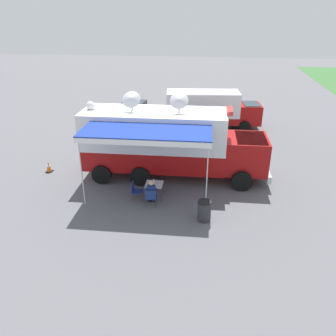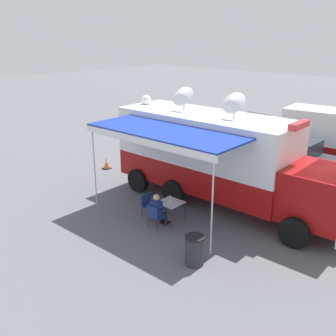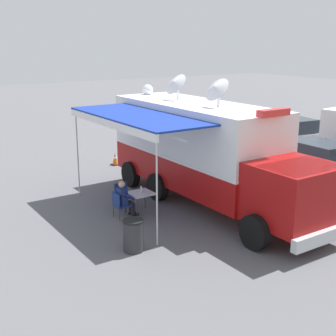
# 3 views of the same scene
# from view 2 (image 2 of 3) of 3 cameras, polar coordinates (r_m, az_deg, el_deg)

# --- Properties ---
(ground_plane) EXTENTS (100.00, 100.00, 0.00)m
(ground_plane) POSITION_cam_2_polar(r_m,az_deg,el_deg) (16.15, 5.17, -4.35)
(ground_plane) COLOR #5B5B60
(lot_stripe) EXTENTS (0.19, 4.80, 0.01)m
(lot_stripe) POSITION_cam_2_polar(r_m,az_deg,el_deg) (19.70, 6.25, 0.05)
(lot_stripe) COLOR silver
(lot_stripe) RESTS_ON ground
(command_truck) EXTENTS (4.96, 9.52, 4.53)m
(command_truck) POSITION_cam_2_polar(r_m,az_deg,el_deg) (15.04, 7.61, 1.68)
(command_truck) COLOR #9E0F0F
(command_truck) RESTS_ON ground
(folding_table) EXTENTS (0.81, 0.81, 0.73)m
(folding_table) POSITION_cam_2_polar(r_m,az_deg,el_deg) (13.92, 0.35, -5.24)
(folding_table) COLOR silver
(folding_table) RESTS_ON ground
(water_bottle) EXTENTS (0.07, 0.07, 0.22)m
(water_bottle) POSITION_cam_2_polar(r_m,az_deg,el_deg) (13.88, 0.35, -4.58)
(water_bottle) COLOR silver
(water_bottle) RESTS_ON folding_table
(folding_chair_at_table) EXTENTS (0.49, 0.49, 0.87)m
(folding_chair_at_table) POSITION_cam_2_polar(r_m,az_deg,el_deg) (13.47, -1.97, -6.89)
(folding_chair_at_table) COLOR navy
(folding_chair_at_table) RESTS_ON ground
(folding_chair_beside_table) EXTENTS (0.49, 0.49, 0.87)m
(folding_chair_beside_table) POSITION_cam_2_polar(r_m,az_deg,el_deg) (14.35, -2.88, -5.19)
(folding_chair_beside_table) COLOR navy
(folding_chair_beside_table) RESTS_ON ground
(seated_responder) EXTENTS (0.66, 0.56, 1.25)m
(seated_responder) POSITION_cam_2_polar(r_m,az_deg,el_deg) (13.53, -1.42, -6.10)
(seated_responder) COLOR navy
(seated_responder) RESTS_ON ground
(trash_bin) EXTENTS (0.57, 0.57, 0.91)m
(trash_bin) POSITION_cam_2_polar(r_m,az_deg,el_deg) (11.58, 3.90, -11.93)
(trash_bin) COLOR #2D2D33
(trash_bin) RESTS_ON ground
(traffic_cone) EXTENTS (0.36, 0.36, 0.58)m
(traffic_cone) POSITION_cam_2_polar(r_m,az_deg,el_deg) (19.62, -9.01, 0.69)
(traffic_cone) COLOR black
(traffic_cone) RESTS_ON ground
(car_behind_truck) EXTENTS (4.39, 2.40, 1.76)m
(car_behind_truck) POSITION_cam_2_polar(r_m,az_deg,el_deg) (24.20, 11.81, 5.55)
(car_behind_truck) COLOR silver
(car_behind_truck) RESTS_ON ground
(car_far_corner) EXTENTS (2.07, 4.23, 1.76)m
(car_far_corner) POSITION_cam_2_polar(r_m,az_deg,el_deg) (19.26, 18.20, 1.47)
(car_far_corner) COLOR #2D2D33
(car_far_corner) RESTS_ON ground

